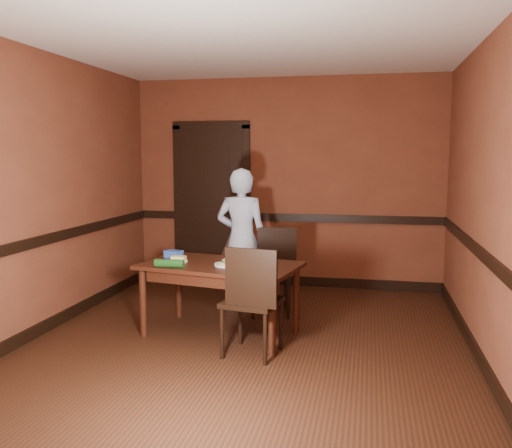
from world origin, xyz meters
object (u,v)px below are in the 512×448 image
at_px(sandwich_plate, 227,263).
at_px(food_tub, 174,254).
at_px(dining_table, 221,299).
at_px(sauce_jar, 251,263).
at_px(chair_far, 270,272).
at_px(person, 242,239).
at_px(chair_near, 252,300).
at_px(cheese_saucer, 179,259).

height_order(sandwich_plate, food_tub, food_tub).
height_order(dining_table, sauce_jar, sauce_jar).
bearing_deg(dining_table, chair_far, 75.37).
bearing_deg(dining_table, sauce_jar, -12.73).
xyz_separation_m(dining_table, person, (-0.01, 0.91, 0.44)).
bearing_deg(food_tub, chair_near, -18.16).
xyz_separation_m(dining_table, sauce_jar, (0.33, -0.14, 0.39)).
bearing_deg(sauce_jar, sandwich_plate, 162.25).
xyz_separation_m(person, food_tub, (-0.53, -0.71, -0.06)).
bearing_deg(sauce_jar, cheese_saucer, 168.79).
xyz_separation_m(sandwich_plate, sauce_jar, (0.24, -0.08, 0.03)).
bearing_deg(person, chair_near, 109.52).
bearing_deg(sandwich_plate, chair_near, -51.02).
relative_size(chair_far, food_tub, 4.67).
distance_m(chair_far, chair_near, 1.20).
relative_size(sauce_jar, food_tub, 0.48).
relative_size(dining_table, sandwich_plate, 6.04).
distance_m(chair_near, cheese_saucer, 0.98).
bearing_deg(sandwich_plate, food_tub, 157.71).
relative_size(dining_table, cheese_saucer, 8.25).
distance_m(cheese_saucer, food_tub, 0.22).
bearing_deg(food_tub, person, 69.78).
xyz_separation_m(chair_near, sauce_jar, (-0.08, 0.32, 0.26)).
bearing_deg(cheese_saucer, food_tub, 122.94).
xyz_separation_m(dining_table, chair_near, (0.41, -0.46, 0.14)).
bearing_deg(chair_far, chair_near, -99.92).
relative_size(cheese_saucer, food_tub, 0.90).
bearing_deg(sauce_jar, person, 107.79).
xyz_separation_m(dining_table, sandwich_plate, (0.09, -0.06, 0.36)).
distance_m(sandwich_plate, food_tub, 0.68).
distance_m(person, food_tub, 0.89).
height_order(dining_table, cheese_saucer, cheese_saucer).
bearing_deg(food_tub, sauce_jar, -4.53).
height_order(cheese_saucer, food_tub, food_tub).
bearing_deg(chair_far, dining_table, -128.03).
relative_size(dining_table, sauce_jar, 15.31).
height_order(chair_near, sandwich_plate, chair_near).
height_order(chair_far, sauce_jar, chair_far).
relative_size(dining_table, chair_far, 1.59).
bearing_deg(chair_far, food_tub, -161.42).
bearing_deg(cheese_saucer, chair_far, 43.74).
bearing_deg(sauce_jar, chair_far, 89.03).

